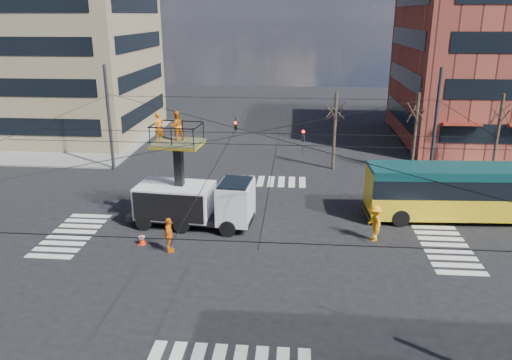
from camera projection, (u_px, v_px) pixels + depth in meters
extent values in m
plane|color=black|center=(254.00, 241.00, 26.51)|extent=(120.00, 120.00, 0.00)
cube|color=slate|center=(507.00, 148.00, 44.67)|extent=(18.00, 18.00, 0.12)
cube|color=slate|center=(56.00, 139.00, 48.02)|extent=(18.00, 18.00, 0.12)
cube|color=black|center=(14.00, 126.00, 42.65)|extent=(15.30, 0.12, 1.50)
cube|color=black|center=(145.00, 111.00, 49.50)|extent=(0.12, 13.60, 1.50)
cube|color=black|center=(8.00, 87.00, 41.60)|extent=(15.30, 0.12, 1.50)
cube|color=black|center=(142.00, 77.00, 48.44)|extent=(0.12, 13.60, 1.50)
cube|color=black|center=(2.00, 46.00, 40.55)|extent=(15.30, 0.12, 1.50)
cube|color=black|center=(140.00, 41.00, 47.39)|extent=(0.12, 13.60, 1.50)
cube|color=black|center=(137.00, 4.00, 46.34)|extent=(0.12, 13.60, 1.50)
cube|color=black|center=(401.00, 114.00, 47.47)|extent=(0.12, 13.60, 1.58)
cube|color=black|center=(405.00, 77.00, 46.36)|extent=(0.12, 13.60, 1.57)
cube|color=black|center=(408.00, 37.00, 45.25)|extent=(0.12, 13.60, 1.57)
cylinder|color=#2D2D30|center=(435.00, 124.00, 35.63)|extent=(0.24, 0.24, 8.00)
cylinder|color=#2D2D30|center=(109.00, 118.00, 37.55)|extent=(0.24, 0.24, 8.00)
cylinder|color=black|center=(268.00, 98.00, 36.05)|extent=(24.00, 0.03, 0.03)
cylinder|color=black|center=(22.00, 132.00, 25.67)|extent=(0.03, 24.00, 0.03)
cylinder|color=black|center=(213.00, 241.00, 13.36)|extent=(24.00, 0.03, 0.03)
cylinder|color=black|center=(504.00, 142.00, 23.75)|extent=(0.03, 24.00, 0.03)
cylinder|color=black|center=(253.00, 133.00, 24.65)|extent=(24.02, 24.02, 0.03)
cylinder|color=black|center=(253.00, 133.00, 24.65)|extent=(24.02, 24.02, 0.03)
cylinder|color=black|center=(251.00, 145.00, 23.61)|extent=(24.00, 0.03, 0.03)
cylinder|color=black|center=(255.00, 133.00, 25.87)|extent=(24.00, 0.03, 0.03)
cylinder|color=black|center=(229.00, 140.00, 24.87)|extent=(0.03, 24.00, 0.03)
cylinder|color=black|center=(277.00, 141.00, 24.68)|extent=(0.03, 24.00, 0.03)
imported|color=black|center=(303.00, 135.00, 27.53)|extent=(0.16, 0.20, 1.00)
imported|color=black|center=(236.00, 122.00, 29.67)|extent=(0.26, 1.24, 0.50)
cylinder|color=#382B21|center=(335.00, 131.00, 37.93)|extent=(0.24, 0.24, 6.00)
cylinder|color=#382B21|center=(415.00, 133.00, 37.45)|extent=(0.24, 0.24, 6.00)
cylinder|color=#382B21|center=(498.00, 134.00, 36.97)|extent=(0.24, 0.24, 6.00)
cube|color=black|center=(191.00, 216.00, 28.42)|extent=(7.17, 2.84, 0.30)
cube|color=silver|center=(236.00, 202.00, 27.66)|extent=(2.02, 2.56, 2.20)
cube|color=black|center=(236.00, 189.00, 27.41)|extent=(1.81, 2.44, 0.80)
cube|color=silver|center=(176.00, 200.00, 28.28)|extent=(4.41, 2.88, 1.80)
cylinder|color=black|center=(228.00, 228.00, 26.97)|extent=(0.93, 0.43, 0.90)
cylinder|color=black|center=(237.00, 213.00, 29.12)|extent=(0.93, 0.43, 0.90)
cylinder|color=black|center=(182.00, 225.00, 27.41)|extent=(0.93, 0.43, 0.90)
cylinder|color=black|center=(194.00, 210.00, 29.55)|extent=(0.93, 0.43, 0.90)
cylinder|color=black|center=(144.00, 222.00, 27.77)|extent=(0.93, 0.43, 0.90)
cylinder|color=black|center=(159.00, 207.00, 29.92)|extent=(0.93, 0.43, 0.90)
cube|color=black|center=(179.00, 172.00, 27.71)|extent=(0.49, 0.49, 3.42)
cube|color=#464C2D|center=(178.00, 143.00, 27.17)|extent=(2.78, 2.33, 0.12)
cube|color=yellow|center=(178.00, 145.00, 27.20)|extent=(2.78, 2.33, 0.12)
imported|color=orange|center=(159.00, 127.00, 26.86)|extent=(0.67, 0.69, 1.60)
imported|color=orange|center=(177.00, 126.00, 27.14)|extent=(1.00, 0.95, 1.63)
cube|color=gold|center=(464.00, 204.00, 29.09)|extent=(11.40, 3.20, 1.30)
cube|color=black|center=(467.00, 184.00, 28.71)|extent=(11.40, 3.14, 1.10)
cube|color=#0C3638|center=(469.00, 171.00, 28.46)|extent=(11.40, 3.20, 0.50)
cube|color=gold|center=(370.00, 192.00, 29.05)|extent=(0.38, 2.48, 2.80)
cube|color=black|center=(368.00, 211.00, 29.41)|extent=(0.29, 2.60, 0.30)
cube|color=gold|center=(373.00, 172.00, 28.65)|extent=(0.18, 1.60, 0.35)
cylinder|color=black|center=(401.00, 218.00, 28.23)|extent=(1.01, 0.35, 1.00)
cylinder|color=black|center=(391.00, 203.00, 30.47)|extent=(1.01, 0.35, 1.00)
cone|color=red|center=(142.00, 239.00, 26.05)|extent=(0.36, 0.36, 0.62)
imported|color=orange|center=(169.00, 235.00, 25.05)|extent=(0.60, 1.13, 1.83)
imported|color=#FF9C10|center=(374.00, 223.00, 26.29)|extent=(1.06, 1.45, 2.02)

